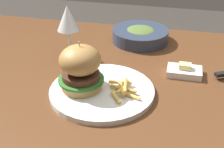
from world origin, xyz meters
TOP-DOWN VIEW (x-y plane):
  - dining_table at (0.00, 0.00)m, footprint 1.40×0.81m
  - main_plate at (-0.07, -0.09)m, footprint 0.27×0.27m
  - burger_sandwich at (-0.13, -0.09)m, footprint 0.12×0.12m
  - fries_pile at (-0.02, -0.09)m, footprint 0.09×0.10m
  - wine_glass at (-0.22, 0.09)m, footprint 0.07×0.07m
  - butter_dish at (0.13, 0.06)m, footprint 0.10×0.06m
  - soup_bowl at (-0.03, 0.27)m, footprint 0.20×0.20m

SIDE VIEW (x-z plane):
  - dining_table at x=0.00m, z-range 0.28..1.02m
  - main_plate at x=-0.07m, z-range 0.74..0.75m
  - butter_dish at x=0.13m, z-range 0.73..0.77m
  - soup_bowl at x=-0.03m, z-range 0.74..0.79m
  - fries_pile at x=-0.02m, z-range 0.75..0.78m
  - burger_sandwich at x=-0.13m, z-range 0.75..0.88m
  - wine_glass at x=-0.22m, z-range 0.78..0.95m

